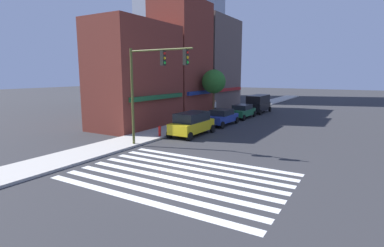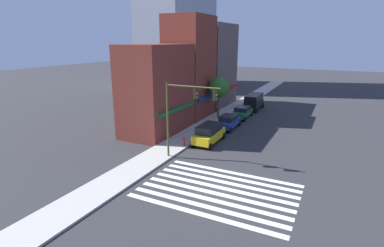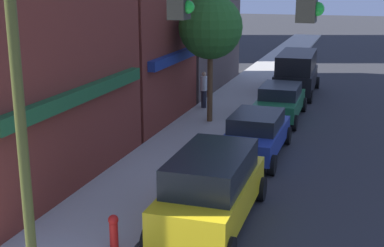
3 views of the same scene
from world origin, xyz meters
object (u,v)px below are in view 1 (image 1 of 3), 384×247
Objects in this scene: sedan_green at (242,111)px; traffic_signal at (152,77)px; suv_yellow at (192,123)px; fire_hydrant at (160,130)px; pedestrian_white_shirt at (215,107)px; street_tree at (214,82)px; van_black at (258,103)px; sedan_blue at (222,117)px.

traffic_signal is at bearing 179.83° from sedan_green.
traffic_signal is at bearing -179.92° from suv_yellow.
fire_hydrant is at bearing 172.68° from sedan_green.
pedestrian_white_shirt is at bearing 17.17° from suv_yellow.
fire_hydrant is 0.15× the size of street_tree.
van_black reaches higher than sedan_green.
sedan_green is (5.63, 0.00, 0.00)m from sedan_blue.
fire_hydrant is (-8.16, 1.70, -0.23)m from sedan_blue.
traffic_signal reaches higher than pedestrian_white_shirt.
pedestrian_white_shirt is at bearing 8.32° from fire_hydrant.
sedan_blue is 7.22m from pedestrian_white_shirt.
pedestrian_white_shirt is (12.04, 3.79, 0.04)m from suv_yellow.
sedan_blue is (11.26, 0.04, -4.09)m from traffic_signal.
street_tree is (-1.91, 2.80, 3.40)m from sedan_green.
sedan_blue is 5.24× the size of fire_hydrant.
sedan_blue is at bearing 178.55° from van_black.
street_tree reaches higher than sedan_blue.
traffic_signal is 8.13× the size of fire_hydrant.
suv_yellow is 11.54m from sedan_green.
van_black is (5.79, -0.00, 0.44)m from sedan_green.
suv_yellow is 1.07× the size of sedan_blue.
traffic_signal reaches higher than fire_hydrant.
traffic_signal is 6.63m from suv_yellow.
pedestrian_white_shirt is at bearing 82.09° from sedan_green.
sedan_green is at bearing -7.03° from fire_hydrant.
street_tree reaches higher than suv_yellow.
sedan_blue is 1.00× the size of sedan_green.
traffic_signal is at bearing -26.33° from pedestrian_white_shirt.
sedan_green is at bearing -55.77° from street_tree.
traffic_signal is 18.23m from pedestrian_white_shirt.
suv_yellow reaches higher than fire_hydrant.
street_tree is (3.73, 2.80, 3.40)m from sedan_blue.
suv_yellow is 0.93× the size of van_black.
van_black reaches higher than sedan_blue.
street_tree reaches higher than van_black.
suv_yellow is 1.07× the size of sedan_green.
suv_yellow is 10.53m from street_tree.
street_tree is (14.99, 2.84, -0.69)m from traffic_signal.
suv_yellow is 2.66× the size of pedestrian_white_shirt.
traffic_signal is 17.38m from sedan_green.
sedan_green is 13.90m from fire_hydrant.
traffic_signal is 1.36× the size of van_black.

